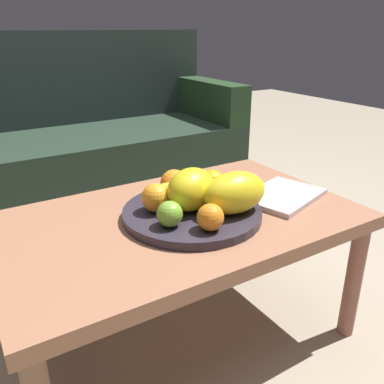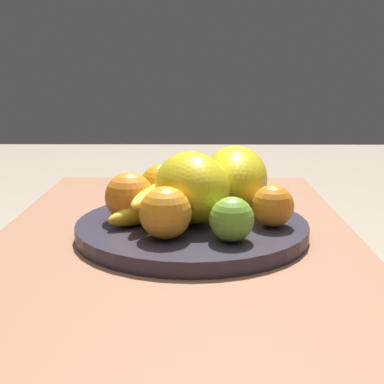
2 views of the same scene
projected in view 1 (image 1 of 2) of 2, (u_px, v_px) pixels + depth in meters
ground_plane at (180, 335)px, 1.30m from camera, size 8.00×8.00×0.00m
coffee_table at (179, 231)px, 1.16m from camera, size 1.00×0.61×0.42m
couch at (81, 147)px, 2.21m from camera, size 1.70×0.70×0.90m
fruit_bowl at (192, 213)px, 1.12m from camera, size 0.38×0.38×0.03m
melon_large_front at (191, 189)px, 1.10m from camera, size 0.19×0.17×0.12m
melon_smaller_beside at (235, 193)px, 1.08m from camera, size 0.19×0.12×0.11m
orange_front at (156, 198)px, 1.09m from camera, size 0.08×0.08×0.08m
orange_left at (212, 182)px, 1.20m from camera, size 0.08×0.08×0.08m
orange_right at (174, 183)px, 1.19m from camera, size 0.08×0.08×0.08m
orange_back at (210, 217)px, 0.99m from camera, size 0.07×0.07×0.07m
apple_front at (170, 214)px, 1.01m from camera, size 0.07×0.07×0.07m
banana_bunch at (180, 192)px, 1.16m from camera, size 0.17×0.14×0.06m
magazine at (282, 196)px, 1.25m from camera, size 0.29×0.25×0.02m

